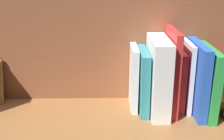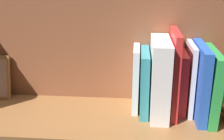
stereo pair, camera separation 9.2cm
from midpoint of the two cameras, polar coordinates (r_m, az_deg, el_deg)
The scene contains 10 objects.
ground_plane at distance 98.96cm, azimuth 2.71°, elevation -8.96°, with size 111.23×31.69×2.20cm, color brown.
shelf_back_panel at distance 104.24cm, azimuth 3.18°, elevation 4.63°, with size 111.23×1.50×38.86cm, color brown.
book_2 at distance 99.68cm, azimuth 20.41°, elevation -2.55°, with size 2.63×20.77×21.36cm, color green.
book_3 at distance 98.92cm, azimuth 18.66°, elevation -2.06°, with size 2.65×20.11×22.80cm, color blue.
book_4 at distance 101.04cm, azimuth 16.89°, elevation -1.54°, with size 1.45×14.32×22.45cm, color silver.
book_5 at distance 101.41cm, azimuth 15.36°, elevation -2.19°, with size 2.63×13.47×19.56cm, color red.
book_6 at distance 97.82cm, azimuth 14.13°, elevation -0.62°, with size 2.00×17.53×26.74cm, color red.
dictionary_thick_white at distance 96.69cm, azimuth 11.63°, elevation -1.48°, with size 5.65×19.35×24.16cm, color white.
book_7 at distance 98.32cm, azimuth 8.78°, elevation -2.21°, with size 2.64×16.60×20.13cm, color teal.
book_8 at distance 99.74cm, azimuth 7.12°, elevation -1.61°, with size 1.98×12.95×20.79cm, color silver.
Camera 2 is at (-7.42, 87.17, 45.38)cm, focal length 48.79 mm.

